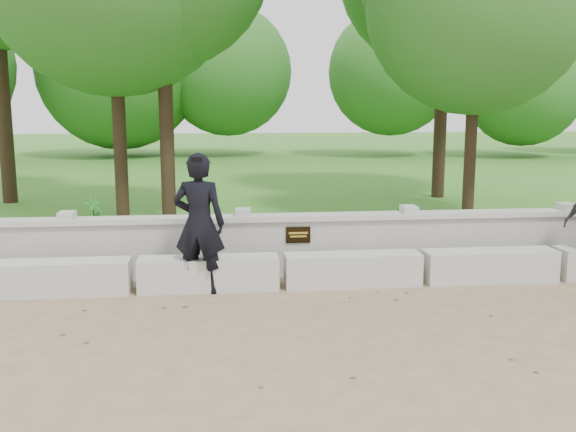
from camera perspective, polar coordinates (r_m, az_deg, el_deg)
The scene contains 7 objects.
ground at distance 7.17m, azimuth 0.94°, elevation -10.54°, with size 80.00×80.00×0.00m, color #98815D.
lawn at distance 20.82m, azimuth -3.83°, elevation 3.28°, with size 40.00×22.00×0.25m, color #367328.
concrete_bench at distance 8.90m, azimuth -0.58°, elevation -4.94°, with size 11.90×0.45×0.45m.
parapet_wall at distance 9.52m, azimuth -0.99°, elevation -2.48°, with size 12.50×0.35×0.90m.
man_main at distance 8.60m, azimuth -7.89°, elevation -0.65°, with size 0.77×0.70×1.89m.
shrub_a at distance 11.75m, azimuth -16.86°, elevation 0.06°, with size 0.35×0.24×0.67m, color #277126.
shrub_b at distance 10.58m, azimuth 10.31°, elevation -0.76°, with size 0.36×0.29×0.66m, color #277126.
Camera 1 is at (-0.84, -6.67, 2.50)m, focal length 40.00 mm.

